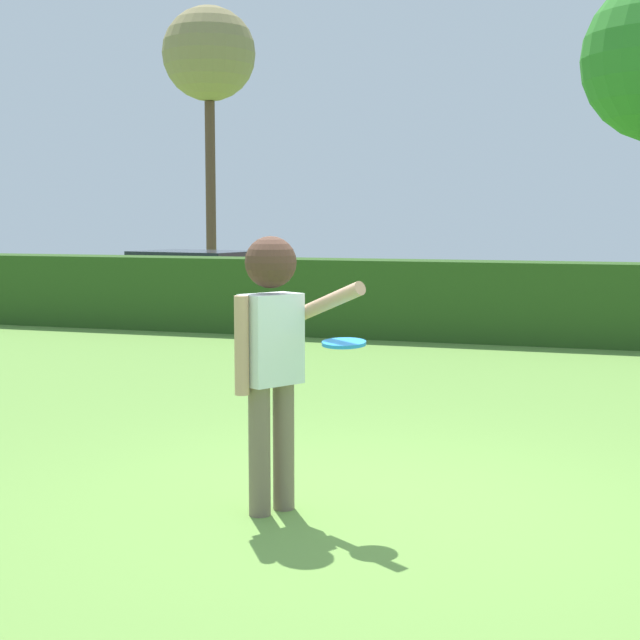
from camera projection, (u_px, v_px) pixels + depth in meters
name	position (u px, v px, depth m)	size (l,w,h in m)	color
ground_plane	(356.00, 503.00, 6.36)	(60.00, 60.00, 0.00)	#64913D
person	(272.00, 339.00, 6.05)	(0.84, 0.51, 1.79)	#736251
frisbee	(344.00, 343.00, 5.87)	(0.28, 0.28, 0.04)	#268CE5
hedge_row	(513.00, 302.00, 14.51)	(22.41, 0.90, 1.23)	#294C1A
parked_car_red	(195.00, 280.00, 18.62)	(4.44, 2.43, 1.25)	#B21E1E
willow_tree	(209.00, 57.00, 25.74)	(2.53, 2.53, 7.58)	brown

